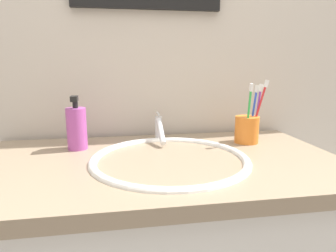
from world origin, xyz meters
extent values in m
cube|color=beige|center=(0.00, 0.32, 1.20)|extent=(2.22, 0.04, 2.40)
cube|color=gray|center=(0.00, 0.00, 0.82)|extent=(1.02, 0.57, 0.04)
ellipsoid|color=white|center=(0.03, -0.01, 0.79)|extent=(0.38, 0.38, 0.11)
torus|color=white|center=(0.03, -0.01, 0.84)|extent=(0.44, 0.44, 0.02)
cylinder|color=#595B60|center=(0.03, -0.01, 0.73)|extent=(0.03, 0.03, 0.01)
cylinder|color=silver|center=(0.03, 0.21, 0.88)|extent=(0.02, 0.02, 0.08)
cylinder|color=silver|center=(0.03, 0.16, 0.89)|extent=(0.02, 0.12, 0.08)
cylinder|color=silver|center=(0.03, 0.23, 0.93)|extent=(0.01, 0.05, 0.01)
cylinder|color=orange|center=(0.31, 0.13, 0.89)|extent=(0.08, 0.08, 0.09)
cylinder|color=green|center=(0.30, 0.10, 0.94)|extent=(0.01, 0.03, 0.18)
cube|color=white|center=(0.30, 0.09, 1.03)|extent=(0.01, 0.01, 0.03)
cylinder|color=blue|center=(0.33, 0.14, 0.93)|extent=(0.02, 0.01, 0.17)
cube|color=white|center=(0.34, 0.14, 1.02)|extent=(0.01, 0.01, 0.03)
cylinder|color=red|center=(0.34, 0.12, 0.94)|extent=(0.05, 0.02, 0.19)
cube|color=white|center=(0.37, 0.12, 1.04)|extent=(0.02, 0.01, 0.03)
cylinder|color=purple|center=(0.35, 0.13, 0.94)|extent=(0.02, 0.01, 0.18)
cube|color=white|center=(0.35, 0.13, 1.03)|extent=(0.02, 0.01, 0.02)
cylinder|color=#B24CA5|center=(-0.24, 0.14, 0.91)|extent=(0.06, 0.06, 0.13)
cylinder|color=black|center=(-0.24, 0.14, 0.98)|extent=(0.02, 0.02, 0.02)
cube|color=black|center=(-0.24, 0.13, 1.00)|extent=(0.02, 0.04, 0.02)
camera|label=1|loc=(-0.11, -0.79, 1.11)|focal=31.83mm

